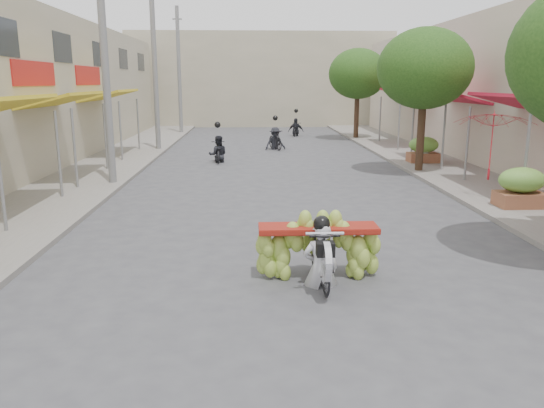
{
  "coord_description": "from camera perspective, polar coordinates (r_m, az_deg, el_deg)",
  "views": [
    {
      "loc": [
        -0.89,
        -5.32,
        3.32
      ],
      "look_at": [
        -0.49,
        4.31,
        1.1
      ],
      "focal_mm": 35.0,
      "sensor_mm": 36.0,
      "label": 1
    }
  ],
  "objects": [
    {
      "name": "street_tree_mid",
      "position": [
        20.32,
        16.12,
        13.79
      ],
      "size": [
        3.4,
        3.4,
        5.25
      ],
      "color": "#3A2719",
      "rests_on": "ground"
    },
    {
      "name": "ground",
      "position": [
        6.33,
        6.41,
        -18.72
      ],
      "size": [
        120.0,
        120.0,
        0.0
      ],
      "primitive_type": "plane",
      "color": "#4A4A4E",
      "rests_on": "ground"
    },
    {
      "name": "bg_motorbike_c",
      "position": [
        33.65,
        2.6,
        8.72
      ],
      "size": [
        1.07,
        1.52,
        1.95
      ],
      "color": "black",
      "rests_on": "ground"
    },
    {
      "name": "bg_motorbike_b",
      "position": [
        26.8,
        0.35,
        7.65
      ],
      "size": [
        1.18,
        1.82,
        1.95
      ],
      "color": "black",
      "rests_on": "ground"
    },
    {
      "name": "banana_motorbike",
      "position": [
        8.94,
        5.13,
        -4.24
      ],
      "size": [
        2.2,
        1.87,
        2.02
      ],
      "color": "black",
      "rests_on": "ground"
    },
    {
      "name": "bg_motorbike_a",
      "position": [
        22.63,
        -5.84,
        6.42
      ],
      "size": [
        0.82,
        1.53,
        1.95
      ],
      "color": "black",
      "rests_on": "ground"
    },
    {
      "name": "pedestrian",
      "position": [
        22.52,
        16.14,
        6.42
      ],
      "size": [
        0.94,
        0.75,
        1.66
      ],
      "rotation": [
        0.0,
        0.0,
        3.52
      ],
      "color": "white",
      "rests_on": "ground"
    },
    {
      "name": "utility_pole_mid",
      "position": [
        17.91,
        -17.56,
        14.65
      ],
      "size": [
        0.6,
        0.24,
        8.0
      ],
      "color": "slate",
      "rests_on": "ground"
    },
    {
      "name": "sidewalk_left",
      "position": [
        21.47,
        -18.93,
        3.53
      ],
      "size": [
        4.0,
        60.0,
        0.12
      ],
      "primitive_type": "cube",
      "color": "gray",
      "rests_on": "ground"
    },
    {
      "name": "sidewalk_right",
      "position": [
        22.04,
        18.66,
        3.78
      ],
      "size": [
        4.0,
        60.0,
        0.12
      ],
      "primitive_type": "cube",
      "color": "gray",
      "rests_on": "ground"
    },
    {
      "name": "street_tree_far",
      "position": [
        31.95,
        9.23,
        13.64
      ],
      "size": [
        3.4,
        3.4,
        5.25
      ],
      "color": "#3A2719",
      "rests_on": "ground"
    },
    {
      "name": "produce_crate_mid",
      "position": [
        15.31,
        25.26,
        1.92
      ],
      "size": [
        1.2,
        0.88,
        1.16
      ],
      "color": "brown",
      "rests_on": "ground"
    },
    {
      "name": "utility_pole_back",
      "position": [
        35.61,
        -9.96,
        13.92
      ],
      "size": [
        0.6,
        0.24,
        8.0
      ],
      "color": "slate",
      "rests_on": "ground"
    },
    {
      "name": "utility_pole_far",
      "position": [
        26.71,
        -12.5,
        14.19
      ],
      "size": [
        0.6,
        0.24,
        8.0
      ],
      "color": "slate",
      "rests_on": "ground"
    },
    {
      "name": "far_building",
      "position": [
        43.33,
        -1.25,
        13.2
      ],
      "size": [
        20.0,
        6.0,
        7.0
      ],
      "primitive_type": "cube",
      "color": "#ADA389",
      "rests_on": "ground"
    },
    {
      "name": "produce_crate_far",
      "position": [
        22.62,
        15.98,
        5.86
      ],
      "size": [
        1.2,
        0.88,
        1.16
      ],
      "color": "brown",
      "rests_on": "ground"
    },
    {
      "name": "market_umbrella",
      "position": [
        15.89,
        22.91,
        9.27
      ],
      "size": [
        2.18,
        2.18,
        1.95
      ],
      "rotation": [
        0.0,
        0.0,
        -0.02
      ],
      "color": "#A71620",
      "rests_on": "ground"
    }
  ]
}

